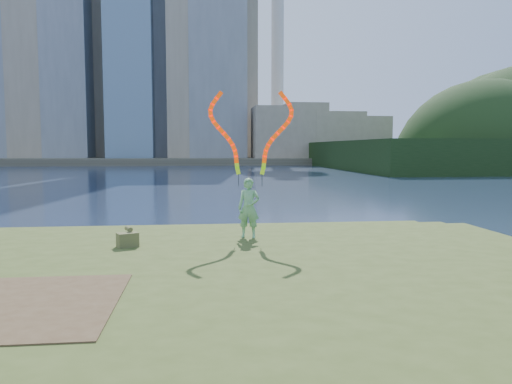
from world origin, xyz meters
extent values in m
plane|color=#17233B|center=(0.00, 0.00, 0.00)|extent=(320.00, 320.00, 0.00)
cube|color=#3A4A1A|center=(0.00, -2.50, 0.15)|extent=(20.00, 18.00, 0.30)
cube|color=#3A4A1A|center=(0.00, -2.20, 0.40)|extent=(17.00, 15.00, 0.30)
cube|color=#3A4A1A|center=(0.00, -2.00, 0.65)|extent=(14.00, 12.00, 0.30)
cube|color=#47331E|center=(-2.20, -3.20, 0.81)|extent=(3.20, 3.00, 0.02)
cube|color=#474234|center=(0.00, 95.00, 0.60)|extent=(320.00, 40.00, 1.20)
cylinder|color=silver|center=(18.00, 102.00, 30.20)|extent=(2.80, 2.80, 58.00)
imported|color=#127B1E|center=(1.75, 1.72, 1.53)|extent=(0.60, 0.48, 1.46)
cylinder|color=black|center=(1.51, 1.89, 2.20)|extent=(0.02, 0.02, 0.30)
cylinder|color=black|center=(2.08, 1.73, 2.20)|extent=(0.02, 0.02, 0.30)
cube|color=#4C5129|center=(-1.03, 0.85, 0.96)|extent=(0.52, 0.45, 0.32)
cylinder|color=#4C5129|center=(-1.03, 1.06, 1.17)|extent=(0.22, 0.31, 0.11)
camera|label=1|loc=(0.58, -10.29, 2.98)|focal=35.00mm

